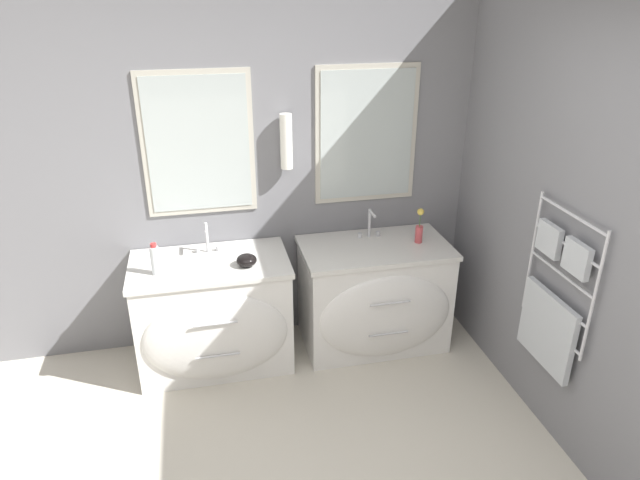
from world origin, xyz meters
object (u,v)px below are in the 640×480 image
vanity_right (375,296)px  toiletry_bottle (155,260)px  vanity_left (214,315)px  flower_vase (419,229)px  amenity_bowl (247,260)px

vanity_right → toiletry_bottle: bearing=-177.7°
vanity_left → flower_vase: size_ratio=4.10×
toiletry_bottle → flower_vase: bearing=2.9°
amenity_bowl → vanity_right: bearing=4.5°
vanity_left → flower_vase: (1.49, 0.03, 0.50)m
vanity_right → toiletry_bottle: size_ratio=4.94×
vanity_right → flower_vase: 0.59m
vanity_left → vanity_right: 1.17m
toiletry_bottle → amenity_bowl: 0.58m
flower_vase → amenity_bowl: bearing=-175.3°
vanity_right → amenity_bowl: size_ratio=7.86×
amenity_bowl → vanity_left: bearing=163.4°
vanity_left → flower_vase: 1.57m
vanity_right → flower_vase: (0.32, 0.03, 0.50)m
vanity_right → amenity_bowl: amenity_bowl is taller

